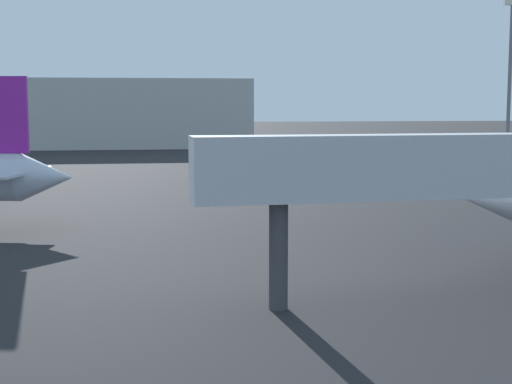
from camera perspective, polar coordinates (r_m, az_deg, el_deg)
light_mast_right at (r=108.16m, az=18.39°, el=8.60°), size 2.40×0.50×21.14m
terminal_building at (r=135.16m, az=-15.09°, el=5.67°), size 67.42×18.06×11.53m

